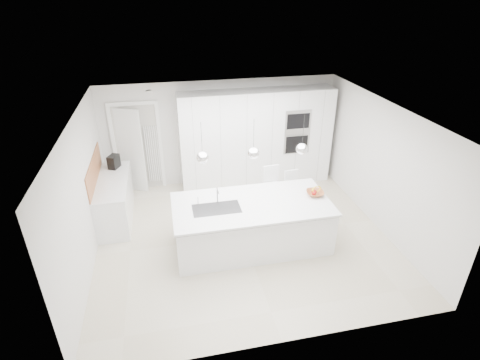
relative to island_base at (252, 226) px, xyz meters
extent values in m
plane|color=beige|center=(-0.10, 0.30, -0.43)|extent=(5.50, 5.50, 0.00)
plane|color=silver|center=(-0.10, 2.80, 0.82)|extent=(5.50, 0.00, 5.50)
plane|color=silver|center=(-2.85, 0.30, 0.82)|extent=(0.00, 5.00, 5.00)
plane|color=white|center=(-0.10, 0.30, 2.07)|extent=(5.50, 5.50, 0.00)
cube|color=white|center=(0.70, 2.50, 0.72)|extent=(3.60, 0.60, 2.30)
cube|color=white|center=(-2.30, 2.72, 0.57)|extent=(0.76, 0.38, 2.00)
cube|color=white|center=(-2.55, 1.50, 0.00)|extent=(0.60, 1.80, 0.86)
cube|color=white|center=(-2.55, 1.50, 0.45)|extent=(0.62, 1.82, 0.04)
cube|color=#AF683B|center=(-2.84, 1.50, 0.72)|extent=(0.02, 1.80, 0.50)
cube|color=white|center=(0.00, 0.00, 0.00)|extent=(2.80, 1.20, 0.86)
cube|color=white|center=(0.00, 0.05, 0.45)|extent=(2.84, 1.40, 0.04)
cylinder|color=white|center=(-0.60, 0.20, 0.62)|extent=(0.02, 0.02, 0.30)
sphere|color=white|center=(-0.85, 0.00, 1.47)|extent=(0.20, 0.20, 0.20)
sphere|color=white|center=(0.00, 0.00, 1.47)|extent=(0.20, 0.20, 0.20)
sphere|color=white|center=(0.85, 0.00, 1.47)|extent=(0.20, 0.20, 0.20)
imported|color=#AF683B|center=(1.22, 0.09, 0.51)|extent=(0.37, 0.37, 0.08)
cube|color=black|center=(-2.53, 2.09, 0.61)|extent=(0.26, 0.31, 0.28)
sphere|color=#A31210|center=(1.19, 0.08, 0.54)|extent=(0.09, 0.09, 0.09)
sphere|color=#A31210|center=(1.17, 0.04, 0.54)|extent=(0.07, 0.07, 0.07)
sphere|color=#A31210|center=(1.19, 0.07, 0.54)|extent=(0.08, 0.08, 0.08)
sphere|color=#A31210|center=(1.20, 0.08, 0.54)|extent=(0.09, 0.09, 0.09)
torus|color=gold|center=(1.24, 0.10, 0.59)|extent=(0.24, 0.17, 0.22)
camera|label=1|loc=(-1.41, -5.54, 3.95)|focal=28.00mm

